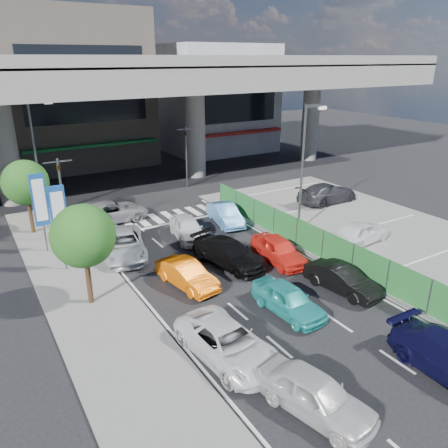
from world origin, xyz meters
TOP-DOWN VIEW (x-y plane):
  - ground at (0.00, 0.00)m, footprint 120.00×120.00m
  - parking_lot at (11.00, 2.00)m, footprint 12.00×28.00m
  - sidewalk_left at (-7.00, 4.00)m, footprint 4.00×30.00m
  - fence_run at (5.30, 1.00)m, footprint 0.16×22.00m
  - expressway at (0.00, 22.00)m, footprint 64.00×14.00m
  - building_center at (0.00, 32.97)m, footprint 14.00×10.90m
  - building_east at (16.00, 31.97)m, footprint 12.00×10.90m
  - traffic_light_left at (-6.20, 12.00)m, footprint 1.60×1.24m
  - traffic_light_right at (5.50, 19.00)m, footprint 1.60×1.24m
  - street_lamp_right at (7.17, 6.00)m, footprint 1.65×0.22m
  - street_lamp_left at (-6.33, 18.00)m, footprint 1.65×0.22m
  - signboard_near at (-7.20, 7.99)m, footprint 0.80×0.14m
  - signboard_far at (-7.60, 10.99)m, footprint 0.80×0.14m
  - tree_near at (-7.00, 4.00)m, footprint 2.80×2.80m
  - tree_far at (-7.80, 14.50)m, footprint 2.80×2.80m
  - van_white_back_left at (-2.73, -6.21)m, footprint 2.56×4.32m
  - sedan_white_mid_left at (-3.67, -2.47)m, footprint 2.61×4.93m
  - taxi_teal_mid at (0.25, -1.22)m, footprint 1.78×3.92m
  - hatch_black_mid_right at (3.69, -1.08)m, footprint 1.84×3.99m
  - taxi_orange_left at (-2.47, 3.27)m, footprint 1.96×3.96m
  - sedan_black_mid at (0.58, 4.20)m, footprint 2.91×5.02m
  - taxi_orange_right at (3.12, 3.12)m, footprint 1.95×4.17m
  - wagon_silver_front_left at (-3.93, 8.30)m, footprint 3.44×5.38m
  - sedan_white_front_mid at (0.31, 8.64)m, footprint 2.36×4.28m
  - kei_truck_front_right at (3.67, 9.67)m, footprint 2.17×4.28m
  - crossing_wagon_silver at (-2.80, 14.05)m, footprint 5.08×2.37m
  - parked_sedan_white at (8.88, 2.48)m, footprint 4.23×2.07m
  - parked_sedan_dgrey at (12.72, 9.37)m, footprint 5.18×2.22m
  - traffic_cone at (6.21, 4.08)m, footprint 0.39×0.39m

SIDE VIEW (x-z plane):
  - ground at x=0.00m, z-range 0.00..0.00m
  - parking_lot at x=11.00m, z-range 0.00..0.06m
  - sidewalk_left at x=-7.00m, z-range 0.00..0.12m
  - traffic_cone at x=6.21m, z-range 0.06..0.79m
  - taxi_orange_left at x=-2.47m, z-range 0.00..1.25m
  - hatch_black_mid_right at x=3.69m, z-range 0.00..1.27m
  - taxi_teal_mid at x=0.25m, z-range 0.00..1.31m
  - sedan_white_mid_left at x=-3.67m, z-range 0.00..1.32m
  - kei_truck_front_right at x=3.67m, z-range 0.00..1.34m
  - sedan_black_mid at x=0.58m, z-range 0.00..1.37m
  - van_white_back_left at x=-2.73m, z-range 0.00..1.38m
  - taxi_orange_right at x=3.12m, z-range 0.00..1.38m
  - wagon_silver_front_left at x=-3.93m, z-range 0.00..1.38m
  - sedan_white_front_mid at x=0.31m, z-range 0.00..1.38m
  - crossing_wagon_silver at x=-2.80m, z-range 0.00..1.41m
  - parked_sedan_white at x=8.88m, z-range 0.06..1.45m
  - parked_sedan_dgrey at x=12.72m, z-range 0.06..1.55m
  - fence_run at x=5.30m, z-range 0.00..1.80m
  - signboard_near at x=-7.20m, z-range 0.71..5.41m
  - signboard_far at x=-7.60m, z-range 0.71..5.41m
  - tree_near at x=-7.00m, z-range 0.99..5.79m
  - tree_far at x=-7.80m, z-range 0.99..5.79m
  - traffic_light_left at x=-6.20m, z-range 1.34..6.54m
  - traffic_light_right at x=5.50m, z-range 1.34..6.54m
  - street_lamp_right at x=7.17m, z-range 0.77..8.77m
  - street_lamp_left at x=-6.33m, z-range 0.77..8.77m
  - building_east at x=16.00m, z-range -0.01..11.99m
  - building_center at x=0.00m, z-range -0.01..14.99m
  - expressway at x=0.00m, z-range 3.39..14.14m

